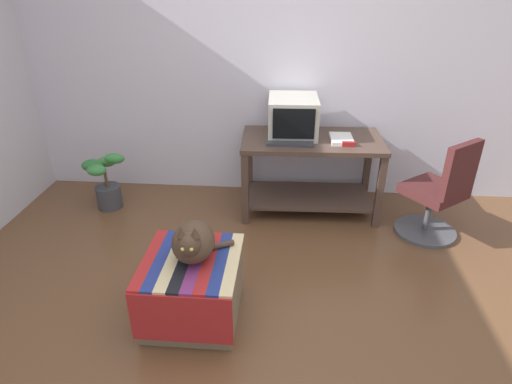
% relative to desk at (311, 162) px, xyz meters
% --- Properties ---
extents(ground_plane, '(14.00, 14.00, 0.00)m').
position_rel_desk_xyz_m(ground_plane, '(-0.38, -1.60, -0.49)').
color(ground_plane, brown).
extents(back_wall, '(8.00, 0.10, 2.60)m').
position_rel_desk_xyz_m(back_wall, '(-0.38, 0.45, 0.81)').
color(back_wall, silver).
rests_on(back_wall, ground_plane).
extents(desk, '(1.26, 0.70, 0.72)m').
position_rel_desk_xyz_m(desk, '(0.00, 0.00, 0.00)').
color(desk, '#4C382D').
rests_on(desk, ground_plane).
extents(tv_monitor, '(0.45, 0.51, 0.34)m').
position_rel_desk_xyz_m(tv_monitor, '(-0.18, 0.10, 0.39)').
color(tv_monitor, '#BCB7A8').
rests_on(tv_monitor, desk).
extents(keyboard, '(0.40, 0.16, 0.02)m').
position_rel_desk_xyz_m(keyboard, '(-0.20, -0.15, 0.24)').
color(keyboard, '#333338').
rests_on(keyboard, desk).
extents(book, '(0.20, 0.28, 0.03)m').
position_rel_desk_xyz_m(book, '(0.25, -0.04, 0.25)').
color(book, white).
rests_on(book, desk).
extents(ottoman_with_blanket, '(0.60, 0.65, 0.44)m').
position_rel_desk_xyz_m(ottoman_with_blanket, '(-0.79, -1.49, -0.26)').
color(ottoman_with_blanket, '#7A664C').
rests_on(ottoman_with_blanket, ground_plane).
extents(cat, '(0.37, 0.37, 0.30)m').
position_rel_desk_xyz_m(cat, '(-0.77, -1.48, 0.09)').
color(cat, '#473323').
rests_on(cat, ottoman_with_blanket).
extents(potted_plant, '(0.42, 0.37, 0.56)m').
position_rel_desk_xyz_m(potted_plant, '(-1.92, -0.12, -0.22)').
color(potted_plant, '#3D3D42').
rests_on(potted_plant, ground_plane).
extents(office_chair, '(0.59, 0.59, 0.89)m').
position_rel_desk_xyz_m(office_chair, '(1.04, -0.38, -0.10)').
color(office_chair, '#4C4C51').
rests_on(office_chair, ground_plane).
extents(stapler, '(0.11, 0.04, 0.04)m').
position_rel_desk_xyz_m(stapler, '(0.30, -0.17, 0.25)').
color(stapler, '#A31E1E').
rests_on(stapler, desk).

